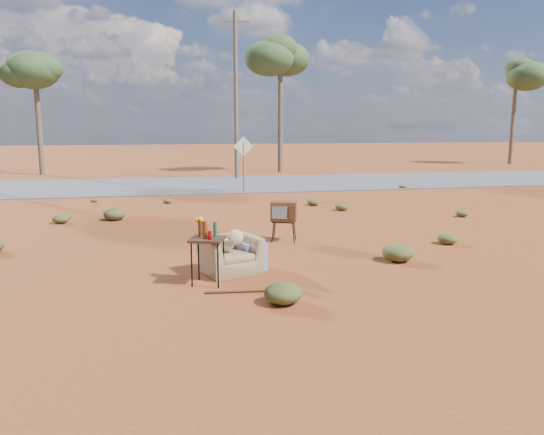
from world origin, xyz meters
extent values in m
plane|color=brown|center=(0.00, 0.00, 0.00)|extent=(140.00, 140.00, 0.00)
cube|color=#565659|center=(0.00, 15.00, 0.02)|extent=(140.00, 7.00, 0.04)
imported|color=olive|center=(-0.54, 0.47, 0.43)|extent=(1.15, 0.93, 0.87)
ellipsoid|color=tan|center=(-0.60, 0.50, 0.50)|extent=(0.31, 0.31, 0.18)
ellipsoid|color=tan|center=(-0.44, 0.33, 0.67)|extent=(0.28, 0.14, 0.28)
cube|color=#202495|center=(-0.13, 0.70, 0.25)|extent=(0.60, 0.74, 0.51)
cube|color=black|center=(1.01, 2.85, 0.46)|extent=(0.60, 0.52, 0.03)
cylinder|color=black|center=(0.74, 2.75, 0.23)|extent=(0.03, 0.03, 0.46)
cylinder|color=black|center=(1.18, 2.61, 0.23)|extent=(0.03, 0.03, 0.46)
cylinder|color=black|center=(0.85, 3.09, 0.23)|extent=(0.03, 0.03, 0.46)
cylinder|color=black|center=(1.29, 2.95, 0.23)|extent=(0.03, 0.03, 0.46)
cube|color=brown|center=(1.01, 2.85, 0.69)|extent=(0.68, 0.60, 0.44)
cube|color=slate|center=(0.87, 2.66, 0.69)|extent=(0.33, 0.13, 0.28)
cube|color=#472D19|center=(1.13, 2.57, 0.69)|extent=(0.13, 0.06, 0.31)
cube|color=#3A2115|center=(-0.97, -0.13, 0.76)|extent=(0.69, 0.69, 0.04)
cylinder|color=black|center=(-1.24, -0.27, 0.38)|extent=(0.03, 0.03, 0.76)
cylinder|color=black|center=(-0.83, -0.41, 0.38)|extent=(0.03, 0.03, 0.76)
cylinder|color=black|center=(-1.10, 0.14, 0.38)|extent=(0.03, 0.03, 0.76)
cylinder|color=black|center=(-0.69, 0.00, 0.38)|extent=(0.03, 0.03, 0.76)
cylinder|color=#4B240C|center=(-1.07, -0.04, 0.92)|extent=(0.08, 0.08, 0.28)
cylinder|color=#4B240C|center=(-1.02, -0.21, 0.93)|extent=(0.07, 0.07, 0.30)
cylinder|color=#214E28|center=(-0.83, -0.07, 0.91)|extent=(0.07, 0.07, 0.26)
cylinder|color=#A90D0E|center=(-0.94, -0.26, 0.85)|extent=(0.07, 0.07, 0.14)
cylinder|color=silver|center=(-1.07, 0.07, 0.86)|extent=(0.09, 0.09, 0.15)
ellipsoid|color=yellow|center=(-1.07, 0.07, 1.02)|extent=(0.17, 0.17, 0.13)
cylinder|color=#4C2514|center=(-0.35, -0.75, 0.02)|extent=(1.46, 0.19, 0.04)
cylinder|color=brown|center=(1.50, 12.00, 1.00)|extent=(0.06, 0.06, 2.00)
cube|color=silver|center=(1.50, 12.00, 1.80)|extent=(0.78, 0.04, 0.78)
cylinder|color=brown|center=(-8.00, 22.00, 3.00)|extent=(0.28, 0.28, 6.00)
ellipsoid|color=#3D5C2F|center=(-8.00, 22.00, 5.50)|extent=(3.20, 3.20, 2.20)
cylinder|color=brown|center=(5.00, 21.00, 3.50)|extent=(0.28, 0.28, 7.00)
ellipsoid|color=#3D5C2F|center=(5.00, 21.00, 6.50)|extent=(3.20, 3.20, 2.20)
cylinder|color=brown|center=(22.00, 24.00, 3.25)|extent=(0.28, 0.28, 6.50)
ellipsoid|color=#3D5C2F|center=(22.00, 24.00, 6.00)|extent=(3.20, 3.20, 2.20)
cylinder|color=brown|center=(2.00, 17.50, 4.00)|extent=(0.20, 0.20, 8.00)
cube|color=brown|center=(2.00, 17.50, 7.50)|extent=(1.40, 0.10, 0.10)
ellipsoid|color=#4F5424|center=(4.50, 1.80, 0.12)|extent=(0.44, 0.44, 0.24)
ellipsoid|color=#4F5424|center=(-3.00, 6.50, 0.17)|extent=(0.60, 0.60, 0.33)
ellipsoid|color=#4F5424|center=(6.80, 5.00, 0.10)|extent=(0.36, 0.36, 0.20)
ellipsoid|color=#4F5424|center=(3.20, 8.00, 0.11)|extent=(0.40, 0.40, 0.22)
ellipsoid|color=#4F5424|center=(-1.50, 9.50, 0.08)|extent=(0.30, 0.30, 0.17)
camera|label=1|loc=(-1.67, -8.67, 2.58)|focal=35.00mm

